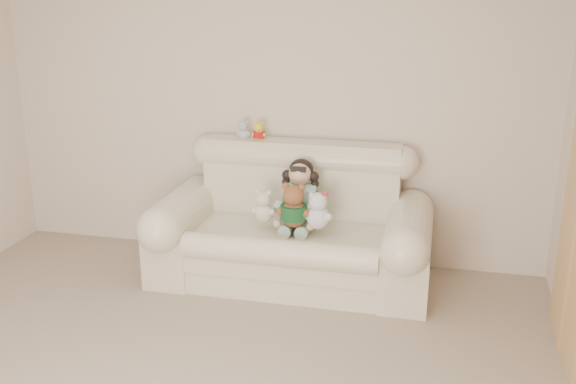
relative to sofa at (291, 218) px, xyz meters
The scene contains 8 objects.
wall_back 0.98m from the sofa, 121.37° to the left, with size 4.50×4.50×0.00m, color beige.
sofa is the anchor object (origin of this frame).
seated_child 0.20m from the sofa, 57.07° to the left, with size 0.32×0.39×0.54m, color #347B54, non-canonical shape.
brown_teddy 0.24m from the sofa, 69.61° to the right, with size 0.25×0.19×0.39m, color brown, non-canonical shape.
white_cat 0.31m from the sofa, 30.14° to the right, with size 0.21×0.16×0.33m, color white, non-canonical shape.
cream_teddy 0.25m from the sofa, 153.38° to the right, with size 0.19×0.15×0.30m, color beige, non-canonical shape.
yellow_mini_bear 0.77m from the sofa, 133.29° to the left, with size 0.12×0.09×0.18m, color yellow, non-canonical shape.
grey_mini_plush 0.84m from the sofa, 142.58° to the left, with size 0.12×0.09×0.19m, color silver, non-canonical shape.
Camera 1 is at (1.36, -2.60, 2.21)m, focal length 41.26 mm.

